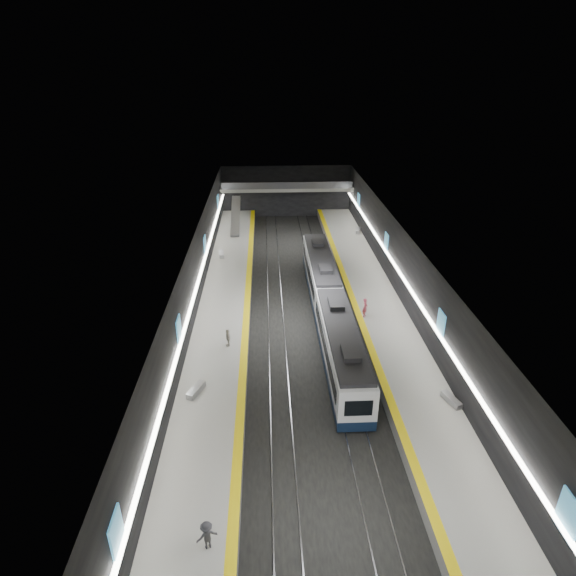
{
  "coord_description": "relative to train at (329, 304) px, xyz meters",
  "views": [
    {
      "loc": [
        -3.27,
        -39.28,
        22.94
      ],
      "look_at": [
        -1.21,
        3.84,
        2.2
      ],
      "focal_mm": 30.0,
      "sensor_mm": 36.0,
      "label": 1
    }
  ],
  "objects": [
    {
      "name": "ceiling",
      "position": [
        -2.5,
        -0.26,
        5.8
      ],
      "size": [
        20.0,
        70.0,
        0.04
      ],
      "primitive_type": "cube",
      "rotation": [
        3.14,
        0.0,
        0.0
      ],
      "color": "beige",
      "rests_on": "wall_left"
    },
    {
      "name": "passenger_left_a",
      "position": [
        -9.16,
        -4.92,
        -0.4
      ],
      "size": [
        0.65,
        1.0,
        1.58
      ],
      "primitive_type": "imported",
      "rotation": [
        0.0,
        0.0,
        -1.26
      ],
      "color": "#BBB4AB",
      "rests_on": "platform_left"
    },
    {
      "name": "train",
      "position": [
        0.0,
        0.0,
        0.0
      ],
      "size": [
        2.69,
        30.05,
        3.6
      ],
      "color": "#0E1C34",
      "rests_on": "ground"
    },
    {
      "name": "mezzanine_bridge",
      "position": [
        -2.5,
        32.67,
        2.84
      ],
      "size": [
        20.0,
        3.0,
        1.5
      ],
      "color": "gray",
      "rests_on": "wall_left"
    },
    {
      "name": "ad_posters",
      "position": [
        -2.5,
        0.74,
        2.3
      ],
      "size": [
        19.94,
        53.5,
        2.2
      ],
      "color": "#4196C4",
      "rests_on": "wall_left"
    },
    {
      "name": "platform_left",
      "position": [
        -10.0,
        -0.26,
        -1.7
      ],
      "size": [
        5.0,
        70.0,
        1.0
      ],
      "primitive_type": "cube",
      "color": "slate",
      "rests_on": "ground"
    },
    {
      "name": "tactile_strip_right",
      "position": [
        2.8,
        -0.26,
        -1.18
      ],
      "size": [
        0.6,
        70.0,
        0.02
      ],
      "primitive_type": "cube",
      "color": "yellow",
      "rests_on": "platform_right"
    },
    {
      "name": "bench_left_near",
      "position": [
        -11.07,
        -11.14,
        -0.96
      ],
      "size": [
        1.26,
        1.97,
        0.47
      ],
      "primitive_type": "cube",
      "rotation": [
        0.0,
        0.0,
        -0.42
      ],
      "color": "#99999E",
      "rests_on": "platform_left"
    },
    {
      "name": "wall_back",
      "position": [
        -2.5,
        34.74,
        1.8
      ],
      "size": [
        20.0,
        0.04,
        8.0
      ],
      "primitive_type": "cube",
      "color": "black",
      "rests_on": "ground"
    },
    {
      "name": "escalator",
      "position": [
        -10.0,
        25.74,
        0.7
      ],
      "size": [
        1.2,
        7.5,
        3.92
      ],
      "primitive_type": "cube",
      "rotation": [
        0.44,
        0.0,
        0.0
      ],
      "color": "#99999E",
      "rests_on": "platform_left"
    },
    {
      "name": "passenger_left_b",
      "position": [
        -8.98,
        -23.41,
        -0.37
      ],
      "size": [
        1.22,
        0.98,
        1.65
      ],
      "primitive_type": "imported",
      "rotation": [
        0.0,
        0.0,
        3.54
      ],
      "color": "#38383E",
      "rests_on": "platform_left"
    },
    {
      "name": "wall_right",
      "position": [
        7.5,
        -0.26,
        1.8
      ],
      "size": [
        0.04,
        70.0,
        8.0
      ],
      "primitive_type": "cube",
      "color": "black",
      "rests_on": "ground"
    },
    {
      "name": "wall_left",
      "position": [
        -12.5,
        -0.26,
        1.8
      ],
      "size": [
        0.04,
        70.0,
        8.0
      ],
      "primitive_type": "cube",
      "color": "black",
      "rests_on": "ground"
    },
    {
      "name": "bench_right_far",
      "position": [
        7.0,
        23.49,
        -0.96
      ],
      "size": [
        1.0,
        1.98,
        0.47
      ],
      "primitive_type": "cube",
      "rotation": [
        0.0,
        0.0,
        -0.26
      ],
      "color": "#99999E",
      "rests_on": "platform_right"
    },
    {
      "name": "bench_right_near",
      "position": [
        7.0,
        -13.09,
        -0.97
      ],
      "size": [
        1.06,
        1.89,
        0.45
      ],
      "primitive_type": "cube",
      "rotation": [
        0.0,
        0.0,
        0.32
      ],
      "color": "#99999E",
      "rests_on": "platform_right"
    },
    {
      "name": "rails",
      "position": [
        -2.5,
        -0.26,
        -2.14
      ],
      "size": [
        6.52,
        70.0,
        0.12
      ],
      "color": "gray",
      "rests_on": "ground"
    },
    {
      "name": "tile_surface_left",
      "position": [
        -10.0,
        -0.26,
        -1.19
      ],
      "size": [
        5.0,
        70.0,
        0.02
      ],
      "primitive_type": "cube",
      "color": "#A9A9A4",
      "rests_on": "platform_left"
    },
    {
      "name": "cove_light_left",
      "position": [
        -12.3,
        -0.26,
        1.6
      ],
      "size": [
        0.25,
        68.6,
        0.12
      ],
      "primitive_type": "cube",
      "color": "white",
      "rests_on": "wall_left"
    },
    {
      "name": "platform_right",
      "position": [
        5.0,
        -0.26,
        -1.7
      ],
      "size": [
        5.0,
        70.0,
        1.0
      ],
      "primitive_type": "cube",
      "color": "slate",
      "rests_on": "ground"
    },
    {
      "name": "cove_light_right",
      "position": [
        7.3,
        -0.26,
        1.6
      ],
      "size": [
        0.25,
        68.6,
        0.12
      ],
      "primitive_type": "cube",
      "color": "white",
      "rests_on": "wall_right"
    },
    {
      "name": "tactile_strip_left",
      "position": [
        -7.8,
        -0.26,
        -1.18
      ],
      "size": [
        0.6,
        70.0,
        0.02
      ],
      "primitive_type": "cube",
      "color": "yellow",
      "rests_on": "platform_left"
    },
    {
      "name": "passenger_right_a",
      "position": [
        3.29,
        -0.4,
        -0.28
      ],
      "size": [
        0.65,
        0.78,
        1.84
      ],
      "primitive_type": "imported",
      "rotation": [
        0.0,
        0.0,
        1.21
      ],
      "color": "#C2485F",
      "rests_on": "platform_right"
    },
    {
      "name": "ground",
      "position": [
        -2.5,
        -0.26,
        -2.2
      ],
      "size": [
        70.0,
        70.0,
        0.0
      ],
      "primitive_type": "plane",
      "color": "black",
      "rests_on": "ground"
    },
    {
      "name": "tile_surface_right",
      "position": [
        5.0,
        -0.26,
        -1.19
      ],
      "size": [
        5.0,
        70.0,
        0.02
      ],
      "primitive_type": "cube",
      "color": "#A9A9A4",
      "rests_on": "platform_right"
    },
    {
      "name": "bench_left_far",
      "position": [
        -11.28,
        15.48,
        -0.95
      ],
      "size": [
        0.81,
        2.07,
        0.49
      ],
      "primitive_type": "cube",
      "rotation": [
        0.0,
        0.0,
        0.13
      ],
      "color": "#99999E",
      "rests_on": "platform_left"
    }
  ]
}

